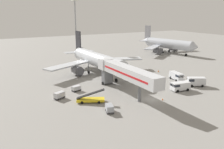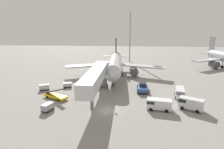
% 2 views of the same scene
% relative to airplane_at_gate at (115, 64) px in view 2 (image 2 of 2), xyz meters
% --- Properties ---
extents(ground_plane, '(300.00, 300.00, 0.00)m').
position_rel_airplane_at_gate_xyz_m(ground_plane, '(0.81, -27.35, -4.36)').
color(ground_plane, gray).
extents(airplane_at_gate, '(34.62, 35.88, 12.59)m').
position_rel_airplane_at_gate_xyz_m(airplane_at_gate, '(0.00, 0.00, 0.00)').
color(airplane_at_gate, silver).
rests_on(airplane_at_gate, ground).
extents(jet_bridge, '(3.51, 23.22, 7.00)m').
position_rel_airplane_at_gate_xyz_m(jet_bridge, '(-2.40, -20.45, 0.92)').
color(jet_bridge, silver).
rests_on(jet_bridge, ground).
extents(pushback_tug, '(2.93, 6.45, 2.37)m').
position_rel_airplane_at_gate_xyz_m(pushback_tug, '(8.54, -14.73, -3.26)').
color(pushback_tug, '#2D4C8E').
rests_on(pushback_tug, ground).
extents(belt_loader_truck, '(6.31, 4.38, 3.00)m').
position_rel_airplane_at_gate_xyz_m(belt_loader_truck, '(-11.93, -22.12, -3.61)').
color(belt_loader_truck, yellow).
rests_on(belt_loader_truck, ground).
extents(service_van_mid_left, '(5.03, 2.89, 2.19)m').
position_rel_airplane_at_gate_xyz_m(service_van_mid_left, '(10.90, -25.93, -3.11)').
color(service_van_mid_left, white).
rests_on(service_van_mid_left, ground).
extents(service_van_rear_left, '(2.75, 5.18, 2.22)m').
position_rel_airplane_at_gate_xyz_m(service_van_rear_left, '(17.00, -18.52, -3.10)').
color(service_van_rear_left, silver).
rests_on(service_van_rear_left, ground).
extents(service_van_outer_left, '(4.84, 3.91, 2.40)m').
position_rel_airplane_at_gate_xyz_m(service_van_outer_left, '(17.30, -25.29, -3.00)').
color(service_van_outer_left, silver).
rests_on(service_van_outer_left, ground).
extents(baggage_cart_outer_right, '(2.01, 2.72, 1.50)m').
position_rel_airplane_at_gate_xyz_m(baggage_cart_outer_right, '(-10.81, -28.68, -3.53)').
color(baggage_cart_outer_right, '#38383D').
rests_on(baggage_cart_outer_right, ground).
extents(baggage_cart_far_right, '(2.76, 2.18, 1.57)m').
position_rel_airplane_at_gate_xyz_m(baggage_cart_far_right, '(-17.29, -16.69, -3.50)').
color(baggage_cart_far_right, '#38383D').
rests_on(baggage_cart_far_right, ground).
extents(baggage_cart_near_right, '(2.44, 1.77, 1.35)m').
position_rel_airplane_at_gate_xyz_m(baggage_cart_near_right, '(-12.05, -13.56, -3.61)').
color(baggage_cart_near_right, '#38383D').
rests_on(baggage_cart_near_right, ground).
extents(ground_crew_worker_foreground, '(0.42, 0.42, 1.71)m').
position_rel_airplane_at_gate_xyz_m(ground_crew_worker_foreground, '(0.85, -9.04, -3.45)').
color(ground_crew_worker_foreground, '#1E2333').
rests_on(ground_crew_worker_foreground, ground).
extents(safety_cone_alpha, '(0.33, 0.33, 0.51)m').
position_rel_airplane_at_gate_xyz_m(safety_cone_alpha, '(2.73, -28.92, -4.11)').
color(safety_cone_alpha, black).
rests_on(safety_cone_alpha, ground).
extents(safety_cone_bravo, '(0.45, 0.45, 0.69)m').
position_rel_airplane_at_gate_xyz_m(safety_cone_bravo, '(18.50, -8.72, -4.02)').
color(safety_cone_bravo, black).
rests_on(safety_cone_bravo, ground).
extents(apron_light_mast, '(2.40, 2.40, 24.84)m').
position_rel_airplane_at_gate_xyz_m(apron_light_mast, '(4.92, 30.77, 12.97)').
color(apron_light_mast, '#93969B').
rests_on(apron_light_mast, ground).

